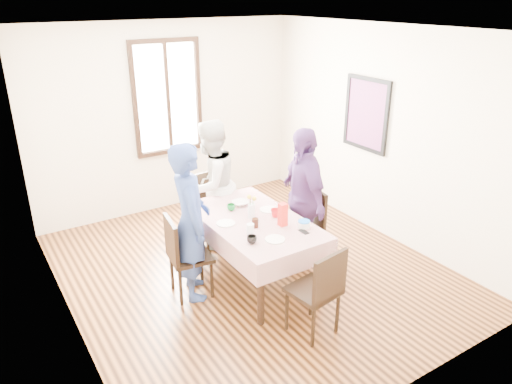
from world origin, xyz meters
TOP-DOWN VIEW (x-y plane):
  - ground at (0.00, 0.00)m, footprint 4.50×4.50m
  - back_wall at (0.00, 2.25)m, footprint 4.00×0.00m
  - right_wall at (2.00, 0.00)m, footprint 0.00×4.50m
  - window_frame at (0.00, 2.23)m, footprint 1.02×0.06m
  - window_pane at (0.00, 2.24)m, footprint 0.90×0.02m
  - art_poster at (1.98, 0.30)m, footprint 0.04×0.76m
  - dining_table at (-0.10, -0.21)m, footprint 0.84×1.53m
  - tablecloth at (-0.10, -0.21)m, footprint 0.96×1.65m
  - chair_left at (-0.80, -0.07)m, footprint 0.47×0.47m
  - chair_right at (0.60, -0.16)m, footprint 0.47×0.47m
  - chair_far at (-0.10, 0.84)m, footprint 0.48×0.48m
  - chair_near at (-0.10, -1.26)m, footprint 0.48×0.48m
  - person_left at (-0.78, -0.07)m, footprint 0.56×0.71m
  - person_far at (-0.10, 0.82)m, footprint 0.98×0.88m
  - person_right at (0.58, -0.16)m, footprint 0.63×1.05m
  - mug_black at (-0.39, -0.65)m, footprint 0.11×0.11m
  - mug_flag at (0.14, -0.28)m, footprint 0.14×0.14m
  - mug_green at (-0.18, 0.13)m, footprint 0.11×0.11m
  - serving_bowl at (-0.02, 0.20)m, footprint 0.20×0.20m
  - juice_carton at (0.09, -0.49)m, footprint 0.08×0.08m
  - butter_tub at (0.25, -0.65)m, footprint 0.13×0.13m
  - jam_jar at (-0.18, -0.37)m, footprint 0.07×0.07m
  - drinking_glass at (-0.31, -0.48)m, footprint 0.08×0.08m
  - smartphone at (0.18, -0.74)m, footprint 0.06×0.12m
  - flower_vase at (-0.09, -0.16)m, footprint 0.08×0.08m
  - plate_left at (-0.40, -0.14)m, footprint 0.20×0.20m
  - plate_right at (0.18, -0.10)m, footprint 0.20×0.20m
  - plate_near at (-0.16, -0.72)m, footprint 0.20×0.20m
  - butter_lid at (0.25, -0.65)m, footprint 0.12×0.12m
  - flower_bunch at (-0.09, -0.16)m, footprint 0.09×0.09m

SIDE VIEW (x-z plane):
  - ground at x=0.00m, z-range 0.00..0.00m
  - dining_table at x=-0.10m, z-range 0.00..0.75m
  - chair_left at x=-0.80m, z-range 0.00..0.91m
  - chair_right at x=0.60m, z-range 0.00..0.91m
  - chair_far at x=-0.10m, z-range 0.00..0.91m
  - chair_near at x=-0.10m, z-range 0.00..0.91m
  - tablecloth at x=-0.10m, z-range 0.75..0.76m
  - smartphone at x=0.18m, z-range 0.76..0.77m
  - plate_left at x=-0.40m, z-range 0.76..0.77m
  - plate_right at x=0.18m, z-range 0.76..0.77m
  - plate_near at x=-0.16m, z-range 0.76..0.77m
  - serving_bowl at x=-0.02m, z-range 0.76..0.81m
  - butter_tub at x=0.25m, z-range 0.76..0.83m
  - mug_green at x=-0.18m, z-range 0.76..0.83m
  - mug_black at x=-0.39m, z-range 0.76..0.84m
  - mug_flag at x=0.14m, z-range 0.76..0.85m
  - jam_jar at x=-0.18m, z-range 0.76..0.86m
  - drinking_glass at x=-0.31m, z-range 0.76..0.87m
  - person_far at x=-0.10m, z-range 0.00..1.64m
  - butter_lid at x=0.25m, z-range 0.83..0.84m
  - person_right at x=0.58m, z-range 0.00..1.67m
  - flower_vase at x=-0.09m, z-range 0.76..0.92m
  - person_left at x=-0.78m, z-range 0.00..1.70m
  - juice_carton at x=0.09m, z-range 0.76..1.01m
  - flower_bunch at x=-0.09m, z-range 0.92..1.02m
  - back_wall at x=0.00m, z-range -0.65..3.35m
  - right_wall at x=2.00m, z-range -0.90..3.60m
  - art_poster at x=1.98m, z-range 1.07..2.03m
  - window_frame at x=0.00m, z-range 0.84..2.46m
  - window_pane at x=0.00m, z-range 0.90..2.40m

